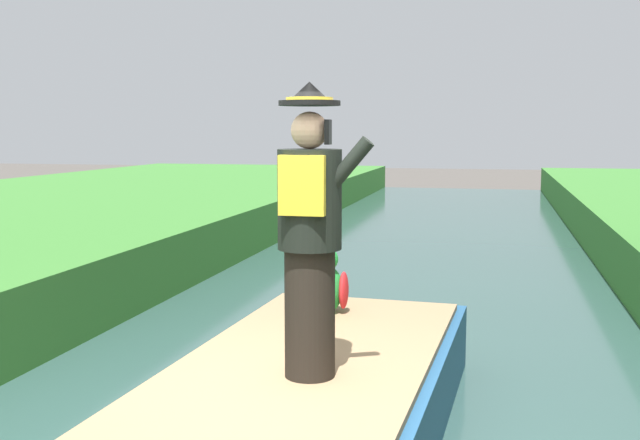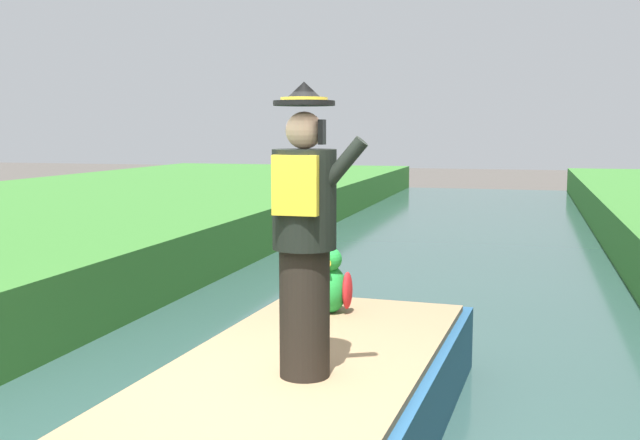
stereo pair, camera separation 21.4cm
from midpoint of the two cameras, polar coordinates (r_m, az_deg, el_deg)
The scene contains 3 objects.
boat at distance 5.30m, azimuth -2.28°, elevation -13.74°, with size 2.01×4.29×0.61m.
person_pirate at distance 4.66m, azimuth -2.08°, elevation -0.93°, with size 0.61×0.42×1.85m.
parrot_plush at distance 6.41m, azimuth -0.40°, elevation -4.93°, with size 0.36×0.35×0.57m.
Camera 1 is at (1.23, -4.04, 2.27)m, focal length 42.05 mm.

